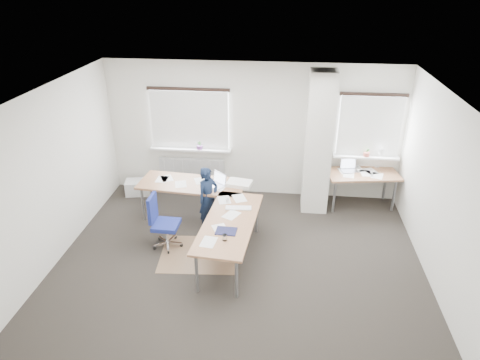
# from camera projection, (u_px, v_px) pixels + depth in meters

# --- Properties ---
(ground) EXTENTS (6.00, 6.00, 0.00)m
(ground) POSITION_uv_depth(u_px,v_px,m) (239.00, 261.00, 7.13)
(ground) COLOR black
(ground) RESTS_ON ground
(room_shell) EXTENTS (6.04, 5.04, 2.82)m
(room_shell) POSITION_uv_depth(u_px,v_px,m) (254.00, 154.00, 6.74)
(room_shell) COLOR silver
(room_shell) RESTS_ON ground
(floor_mat) EXTENTS (1.36, 1.18, 0.01)m
(floor_mat) POSITION_uv_depth(u_px,v_px,m) (199.00, 254.00, 7.29)
(floor_mat) COLOR #826247
(floor_mat) RESTS_ON ground
(white_crate) EXTENTS (0.57, 0.45, 0.30)m
(white_crate) POSITION_uv_depth(u_px,v_px,m) (138.00, 187.00, 9.21)
(white_crate) COLOR white
(white_crate) RESTS_ON ground
(desk_main) EXTENTS (2.41, 2.79, 0.96)m
(desk_main) POSITION_uv_depth(u_px,v_px,m) (212.00, 202.00, 7.50)
(desk_main) COLOR brown
(desk_main) RESTS_ON ground
(desk_side) EXTENTS (1.49, 0.92, 1.22)m
(desk_side) POSITION_uv_depth(u_px,v_px,m) (363.00, 175.00, 8.53)
(desk_side) COLOR brown
(desk_side) RESTS_ON ground
(task_chair) EXTENTS (0.53, 0.53, 0.98)m
(task_chair) POSITION_uv_depth(u_px,v_px,m) (165.00, 232.00, 7.40)
(task_chair) COLOR navy
(task_chair) RESTS_ON ground
(person) EXTENTS (0.50, 0.53, 1.21)m
(person) POSITION_uv_depth(u_px,v_px,m) (208.00, 198.00, 7.81)
(person) COLOR #101B31
(person) RESTS_ON ground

